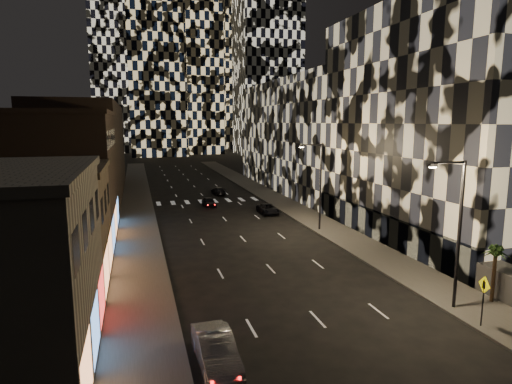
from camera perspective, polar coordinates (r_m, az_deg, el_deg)
sidewalk_left at (r=61.56m, az=-15.65°, el=-1.57°), size 4.00×120.00×0.15m
sidewalk_right at (r=64.66m, az=2.35°, el=-0.71°), size 4.00×120.00×0.15m
curb_left at (r=61.59m, az=-13.70°, el=-1.48°), size 0.20×120.00×0.15m
curb_right at (r=64.05m, az=0.56°, el=-0.80°), size 0.20×120.00×0.15m
retail_tan at (r=33.16m, az=-27.93°, el=-4.59°), size 10.00×10.00×8.00m
retail_brown at (r=44.93m, az=-24.85°, el=1.62°), size 10.00×15.00×12.00m
retail_filler_left at (r=71.02m, az=-21.61°, el=5.17°), size 10.00×40.00×14.00m
midrise_right at (r=45.97m, az=24.92°, el=8.04°), size 16.00×25.00×22.00m
midrise_base at (r=42.56m, az=16.10°, el=-4.43°), size 0.60×25.00×3.00m
midrise_filler_right at (r=73.84m, az=8.15°, el=7.42°), size 16.00×40.00×18.00m
tower_right_mid at (r=157.08m, az=1.46°, el=23.58°), size 20.00×20.00×100.00m
tower_center_low at (r=154.99m, az=-13.45°, el=22.59°), size 18.00×18.00×95.00m
streetlight_near at (r=28.04m, az=25.18°, el=-3.94°), size 2.55×0.25×9.00m
streetlight_far at (r=44.80m, az=8.32°, el=1.54°), size 2.55×0.25×9.00m
car_silver_parked at (r=21.45m, az=-5.39°, el=-20.25°), size 1.80×4.81×1.57m
car_dark_midlane at (r=58.27m, az=-6.28°, el=-1.33°), size 1.71×3.76×1.25m
car_dark_oncoming at (r=67.81m, az=-5.04°, el=0.17°), size 1.96×4.21×1.19m
car_dark_rightlane at (r=53.37m, az=1.61°, el=-2.28°), size 2.04×4.40×1.22m
ped_sign at (r=27.16m, az=28.09°, el=-11.70°), size 0.22×0.95×2.87m
palm_tree at (r=30.72m, az=29.32°, el=-7.37°), size 1.86×1.84×3.65m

